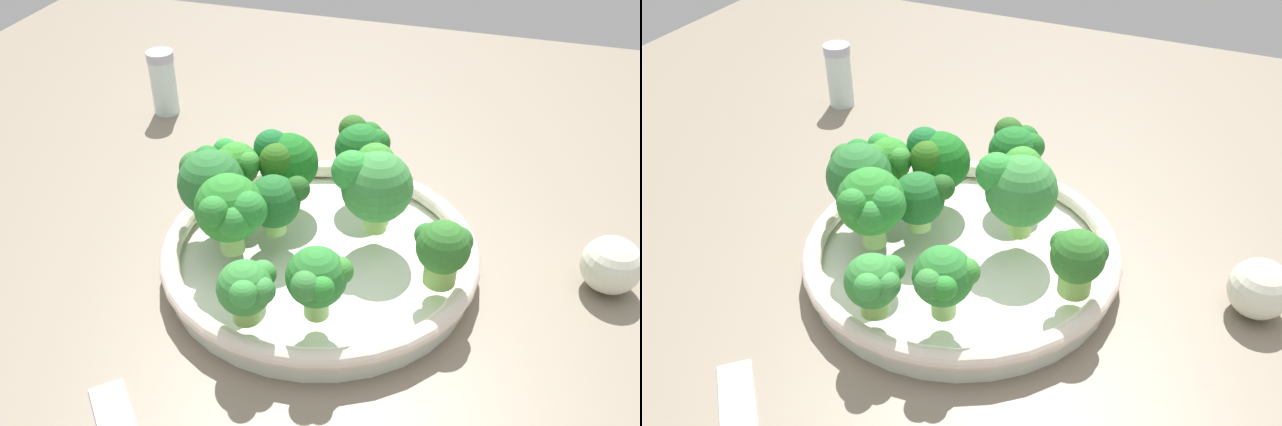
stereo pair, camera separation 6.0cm
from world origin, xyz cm
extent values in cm
cube|color=#796D5C|center=(0.00, 0.00, -1.25)|extent=(130.00, 130.00, 2.50)
cylinder|color=silver|center=(-1.12, 2.53, 0.72)|extent=(27.65, 27.65, 1.44)
torus|color=silver|center=(-1.12, 2.53, 2.31)|extent=(28.80, 28.80, 1.75)
cylinder|color=#83B15F|center=(-5.64, -7.26, 4.22)|extent=(2.44, 2.44, 2.05)
sphere|color=#33892C|center=(-5.64, -7.26, 6.70)|extent=(4.47, 4.47, 4.47)
sphere|color=#388733|center=(-5.16, -5.76, 7.36)|extent=(2.47, 2.47, 2.47)
sphere|color=#298933|center=(-6.32, -8.59, 7.60)|extent=(2.54, 2.54, 2.54)
sphere|color=#2B7C29|center=(-5.54, -6.00, 7.51)|extent=(2.24, 2.24, 2.24)
cylinder|color=#96CA6E|center=(2.50, -4.43, 4.50)|extent=(2.18, 2.18, 2.62)
sphere|color=#2C822D|center=(2.50, -4.43, 7.74)|extent=(5.95, 5.95, 5.95)
sphere|color=#308535|center=(4.57, -3.06, 8.04)|extent=(2.80, 2.80, 2.80)
sphere|color=#2A8131|center=(3.32, -2.36, 8.46)|extent=(3.32, 3.32, 3.32)
sphere|color=#2D8130|center=(5.02, -4.59, 9.03)|extent=(2.59, 2.59, 2.59)
cylinder|color=#9BCE65|center=(-4.26, 6.84, 4.45)|extent=(2.20, 2.20, 2.52)
sphere|color=#39863E|center=(-4.26, 6.84, 7.81)|extent=(6.47, 6.47, 6.47)
sphere|color=#398A2E|center=(-5.93, 6.23, 9.14)|extent=(3.71, 3.71, 3.71)
sphere|color=green|center=(-3.75, 4.64, 9.34)|extent=(3.68, 3.68, 3.68)
cylinder|color=#9FD270|center=(-1.29, -1.85, 4.01)|extent=(2.21, 2.21, 1.65)
sphere|color=#206229|center=(-1.29, -1.85, 6.42)|extent=(4.86, 4.86, 4.86)
sphere|color=#1A592B|center=(-0.66, -3.52, 6.81)|extent=(2.59, 2.59, 2.59)
sphere|color=#245921|center=(-2.44, -0.37, 7.40)|extent=(2.34, 2.34, 2.34)
cylinder|color=#9AD66F|center=(8.06, 5.07, 4.35)|extent=(2.00, 2.00, 2.31)
sphere|color=#2B7C30|center=(8.06, 5.07, 7.06)|extent=(4.78, 4.78, 4.78)
sphere|color=#2B8A2E|center=(9.82, 6.00, 7.66)|extent=(1.99, 1.99, 1.99)
sphere|color=#368338|center=(9.93, 4.89, 7.71)|extent=(2.40, 2.40, 2.40)
sphere|color=#358630|center=(7.36, 6.69, 7.49)|extent=(2.21, 2.21, 2.21)
cylinder|color=#8EC566|center=(-11.15, 3.49, 4.47)|extent=(2.63, 2.63, 2.55)
sphere|color=#1E6A27|center=(-11.15, 3.49, 7.33)|extent=(4.88, 4.88, 4.88)
sphere|color=#216622|center=(-13.13, 3.97, 7.73)|extent=(2.78, 2.78, 2.78)
sphere|color=#2C5F21|center=(-12.49, 2.45, 8.54)|extent=(2.89, 2.89, 2.89)
sphere|color=#206723|center=(-11.89, 5.03, 7.79)|extent=(2.70, 2.70, 2.70)
cylinder|color=#82C762|center=(-0.85, -7.62, 4.37)|extent=(2.44, 2.44, 2.37)
sphere|color=#2A6E32|center=(-0.85, -7.62, 7.53)|extent=(6.07, 6.07, 6.07)
sphere|color=#307724|center=(-3.08, -7.61, 7.90)|extent=(3.23, 3.23, 3.23)
sphere|color=#217629|center=(-2.70, -8.72, 8.70)|extent=(2.68, 2.68, 2.68)
sphere|color=#2F6B2C|center=(-2.16, -9.74, 8.06)|extent=(3.00, 3.00, 3.00)
cylinder|color=#7FB24F|center=(1.32, 13.68, 4.29)|extent=(2.74, 2.74, 2.20)
sphere|color=#2E6C28|center=(1.32, 13.68, 6.85)|extent=(4.47, 4.47, 4.47)
sphere|color=#2E6B2B|center=(0.60, 12.18, 7.17)|extent=(2.07, 2.07, 2.07)
sphere|color=#2E6D2F|center=(0.65, 14.72, 7.17)|extent=(2.50, 2.50, 2.50)
cylinder|color=#82B454|center=(10.10, 0.23, 4.07)|extent=(2.24, 2.24, 1.77)
sphere|color=#358738|center=(10.10, 0.23, 6.37)|extent=(4.37, 4.37, 4.37)
sphere|color=#39863D|center=(10.48, 1.54, 6.81)|extent=(2.17, 2.17, 2.17)
sphere|color=green|center=(11.56, 0.56, 7.18)|extent=(2.18, 2.18, 2.18)
sphere|color=#388A3B|center=(8.56, 0.89, 6.71)|extent=(2.20, 2.20, 2.20)
cylinder|color=#84BA57|center=(-7.50, -2.59, 4.00)|extent=(2.45, 2.45, 1.61)
sphere|color=#1B6A1F|center=(-7.50, -2.59, 6.68)|extent=(5.78, 5.78, 5.78)
sphere|color=#1A662C|center=(-7.45, -4.27, 8.15)|extent=(3.46, 3.46, 3.46)
sphere|color=#2C611A|center=(-5.79, -3.15, 7.83)|extent=(3.32, 3.32, 3.32)
sphere|color=silver|center=(-5.93, 27.71, 2.62)|extent=(5.24, 5.24, 5.24)
cylinder|color=silver|center=(-25.03, -25.53, 3.56)|extent=(3.21, 3.21, 7.13)
cylinder|color=#B1B0C5|center=(-25.03, -25.53, 7.69)|extent=(3.37, 3.37, 1.12)
camera|label=1|loc=(45.70, 16.96, 41.34)|focal=38.63mm
camera|label=2|loc=(43.57, 22.59, 41.34)|focal=38.63mm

